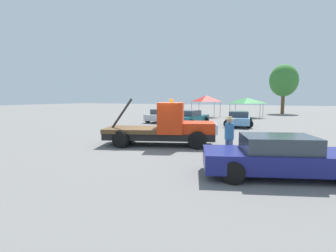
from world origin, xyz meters
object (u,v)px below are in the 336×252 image
object	(u,v)px
parked_car_silver	(162,116)
canopy_tent_green	(247,101)
traffic_cone	(203,131)
tow_truck	(166,127)
parked_car_skyblue	(239,119)
canopy_tent_red	(206,99)
foreground_car	(284,157)
tree_left	(284,81)
person_near_truck	(229,134)
parked_car_teal	(190,118)

from	to	relation	value
parked_car_silver	canopy_tent_green	distance (m)	12.46
canopy_tent_green	traffic_cone	size ratio (longest dim) A/B	6.65
tow_truck	parked_car_skyblue	world-z (taller)	tow_truck
parked_car_skyblue	canopy_tent_red	size ratio (longest dim) A/B	1.53
tow_truck	canopy_tent_red	bearing A→B (deg)	81.40
foreground_car	tree_left	world-z (taller)	tree_left
person_near_truck	canopy_tent_green	bearing A→B (deg)	37.14
tow_truck	parked_car_skyblue	distance (m)	11.33
parked_car_teal	canopy_tent_green	xyz separation A→B (m)	(3.51, 11.32, 1.52)
tow_truck	tree_left	world-z (taller)	tree_left
foreground_car	canopy_tent_red	size ratio (longest dim) A/B	1.81
canopy_tent_green	tree_left	bearing A→B (deg)	70.68
tow_truck	parked_car_skyblue	xyz separation A→B (m)	(1.80, 11.19, -0.32)
parked_car_silver	parked_car_skyblue	size ratio (longest dim) A/B	0.94
traffic_cone	parked_car_skyblue	bearing A→B (deg)	78.28
parked_car_silver	tow_truck	bearing A→B (deg)	-147.25
person_near_truck	canopy_tent_green	distance (m)	24.05
parked_car_skyblue	canopy_tent_red	world-z (taller)	canopy_tent_red
canopy_tent_green	tree_left	world-z (taller)	tree_left
foreground_car	canopy_tent_green	distance (m)	26.16
person_near_truck	tree_left	world-z (taller)	tree_left
canopy_tent_red	traffic_cone	bearing A→B (deg)	-73.72
tow_truck	traffic_cone	size ratio (longest dim) A/B	11.37
parked_car_silver	parked_car_teal	distance (m)	3.70
parked_car_teal	tree_left	size ratio (longest dim) A/B	0.65
foreground_car	canopy_tent_green	bearing A→B (deg)	81.49
canopy_tent_red	canopy_tent_green	distance (m)	5.17
parked_car_silver	parked_car_teal	bearing A→B (deg)	-102.67
tree_left	tow_truck	bearing A→B (deg)	-98.10
traffic_cone	canopy_tent_green	bearing A→B (deg)	88.82
tow_truck	canopy_tent_red	xyz separation A→B (m)	(-4.13, 20.71, 1.45)
parked_car_skyblue	canopy_tent_green	distance (m)	11.05
parked_car_skyblue	tree_left	xyz separation A→B (m)	(2.91, 21.93, 4.58)
person_near_truck	parked_car_teal	world-z (taller)	person_near_truck
parked_car_silver	person_near_truck	bearing A→B (deg)	-138.71
person_near_truck	traffic_cone	xyz separation A→B (m)	(-3.25, 6.64, -0.79)
foreground_car	parked_car_silver	world-z (taller)	same
person_near_truck	tow_truck	bearing A→B (deg)	95.00
person_near_truck	canopy_tent_green	xyz separation A→B (m)	(-2.90, 23.85, 1.13)
canopy_tent_red	tree_left	world-z (taller)	tree_left
canopy_tent_red	traffic_cone	world-z (taller)	canopy_tent_red
canopy_tent_red	tree_left	bearing A→B (deg)	54.51
parked_car_skyblue	canopy_tent_green	xyz separation A→B (m)	(-0.95, 10.90, 1.52)
foreground_car	parked_car_teal	distance (m)	16.66
person_near_truck	tree_left	xyz separation A→B (m)	(0.97, 34.88, 4.18)
person_near_truck	parked_car_teal	size ratio (longest dim) A/B	0.35
parked_car_skyblue	foreground_car	bearing A→B (deg)	-173.60
tow_truck	tree_left	size ratio (longest dim) A/B	0.80
parked_car_skyblue	tow_truck	bearing A→B (deg)	161.76
parked_car_teal	tree_left	distance (m)	23.97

